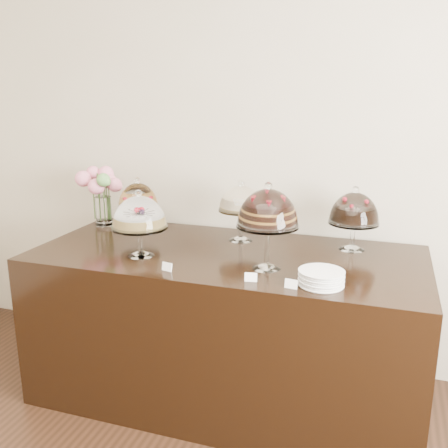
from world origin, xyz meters
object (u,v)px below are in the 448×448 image
(display_counter, at_px, (227,324))
(cake_stand_cheesecake, at_px, (241,201))
(cake_stand_choco_layer, at_px, (268,211))
(flower_vase, at_px, (101,188))
(cake_stand_fruit_tart, at_px, (138,199))
(cake_stand_dark_choco, at_px, (354,211))
(cake_stand_sugar_sponge, at_px, (139,215))
(plate_stack, at_px, (321,278))

(display_counter, distance_m, cake_stand_cheesecake, 0.74)
(cake_stand_choco_layer, relative_size, flower_vase, 1.14)
(cake_stand_fruit_tart, height_order, flower_vase, flower_vase)
(display_counter, distance_m, cake_stand_dark_choco, 1.00)
(cake_stand_sugar_sponge, bearing_deg, flower_vase, 137.22)
(cake_stand_sugar_sponge, distance_m, flower_vase, 0.76)
(cake_stand_fruit_tart, bearing_deg, display_counter, -17.57)
(cake_stand_sugar_sponge, height_order, cake_stand_choco_layer, cake_stand_choco_layer)
(cake_stand_dark_choco, bearing_deg, cake_stand_sugar_sponge, -156.17)
(display_counter, height_order, cake_stand_choco_layer, cake_stand_choco_layer)
(cake_stand_cheesecake, xyz_separation_m, plate_stack, (0.57, -0.59, -0.21))
(display_counter, xyz_separation_m, plate_stack, (0.58, -0.33, 0.49))
(cake_stand_dark_choco, distance_m, cake_stand_fruit_tart, 1.34)
(cake_stand_fruit_tart, bearing_deg, cake_stand_sugar_sponge, -61.18)
(cake_stand_cheesecake, bearing_deg, display_counter, -91.47)
(display_counter, xyz_separation_m, cake_stand_fruit_tart, (-0.67, 0.21, 0.67))
(cake_stand_sugar_sponge, distance_m, plate_stack, 1.04)
(cake_stand_choco_layer, bearing_deg, plate_stack, -25.99)
(cake_stand_choco_layer, bearing_deg, cake_stand_dark_choco, 50.03)
(display_counter, distance_m, cake_stand_fruit_tart, 0.97)
(display_counter, bearing_deg, cake_stand_sugar_sponge, -154.68)
(cake_stand_choco_layer, height_order, cake_stand_cheesecake, cake_stand_choco_layer)
(display_counter, height_order, plate_stack, plate_stack)
(cake_stand_fruit_tart, bearing_deg, cake_stand_dark_choco, 3.07)
(flower_vase, relative_size, plate_stack, 1.88)
(cake_stand_cheesecake, height_order, plate_stack, cake_stand_cheesecake)
(display_counter, relative_size, cake_stand_sugar_sponge, 5.88)
(cake_stand_choco_layer, relative_size, cake_stand_fruit_tart, 1.25)
(cake_stand_sugar_sponge, bearing_deg, cake_stand_cheesecake, 46.11)
(display_counter, height_order, flower_vase, flower_vase)
(cake_stand_fruit_tart, distance_m, flower_vase, 0.35)
(cake_stand_choco_layer, xyz_separation_m, flower_vase, (-1.28, 0.50, -0.05))
(cake_stand_choco_layer, bearing_deg, flower_vase, 158.63)
(cake_stand_dark_choco, xyz_separation_m, flower_vase, (-1.67, 0.03, 0.03))
(cake_stand_choco_layer, height_order, flower_vase, cake_stand_choco_layer)
(display_counter, xyz_separation_m, cake_stand_dark_choco, (0.67, 0.28, 0.68))
(display_counter, height_order, cake_stand_fruit_tart, cake_stand_fruit_tart)
(cake_stand_sugar_sponge, xyz_separation_m, cake_stand_choco_layer, (0.71, 0.02, 0.07))
(cake_stand_dark_choco, xyz_separation_m, plate_stack, (-0.09, -0.62, -0.19))
(cake_stand_choco_layer, height_order, cake_stand_fruit_tart, cake_stand_choco_layer)
(cake_stand_dark_choco, bearing_deg, flower_vase, 178.98)
(cake_stand_sugar_sponge, height_order, cake_stand_cheesecake, same)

